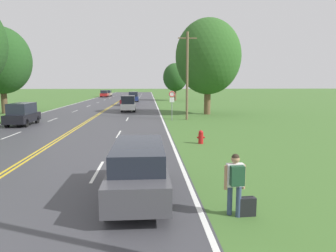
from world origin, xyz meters
The scene contains 15 objects.
hitchhiker_person centered at (8.00, 3.07, 1.05)m, with size 0.58×0.42×1.71m.
suitcase centered at (8.34, 3.07, 0.25)m, with size 0.47×0.19×0.56m.
fire_hydrant centered at (8.82, 12.86, 0.41)m, with size 0.45×0.29×0.80m.
traffic_sign centered at (8.02, 24.21, 2.14)m, with size 0.60×0.10×2.83m.
utility_pole_midground centered at (9.53, 24.74, 4.36)m, with size 1.80×0.24×8.41m.
tree_left_verge centered at (-11.33, 32.41, 6.19)m, with size 6.75×6.75×10.09m.
tree_behind_sign centered at (11.41, 58.19, 4.82)m, with size 5.01×5.01×7.72m.
tree_mid_treeline centered at (12.58, 29.88, 6.53)m, with size 7.40×7.40×10.81m.
car_dark_grey_suv_nearest centered at (5.40, 4.71, 0.90)m, with size 1.74×4.76×1.68m.
car_black_suv_approaching centered at (-4.96, 21.66, 0.98)m, with size 1.72×3.92×1.89m.
car_white_van_mid_near centered at (3.23, 34.12, 1.03)m, with size 1.87×4.16×2.00m.
car_maroon_hatchback_mid_far centered at (2.30, 45.04, 0.85)m, with size 2.02×4.36×1.59m.
car_dark_blue_van_receding centered at (2.95, 53.99, 1.01)m, with size 1.91×4.74×1.95m.
car_red_van_distant centered at (-5.73, 75.66, 0.92)m, with size 1.96×4.20×1.78m.
car_champagne_suv_horizon centered at (-5.38, 80.79, 0.90)m, with size 1.84×4.71×1.68m.
Camera 1 is at (5.71, -4.41, 3.53)m, focal length 32.00 mm.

